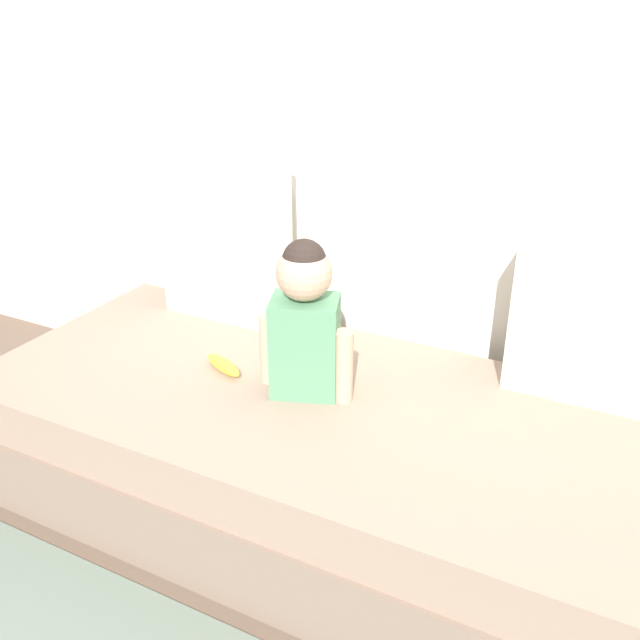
% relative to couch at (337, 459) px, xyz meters
% --- Properties ---
extents(ground_plane, '(12.00, 12.00, 0.00)m').
position_rel_couch_xyz_m(ground_plane, '(0.00, 0.00, -0.20)').
color(ground_plane, brown).
extents(back_wall, '(5.49, 0.10, 2.46)m').
position_rel_couch_xyz_m(back_wall, '(0.00, 0.60, 1.03)').
color(back_wall, silver).
rests_on(back_wall, ground).
extents(couch, '(2.29, 0.95, 0.41)m').
position_rel_couch_xyz_m(couch, '(0.00, 0.00, 0.00)').
color(couch, '#826C5B').
rests_on(couch, ground).
extents(throw_pillow_left, '(0.46, 0.16, 0.58)m').
position_rel_couch_xyz_m(throw_pillow_left, '(-0.63, 0.37, 0.50)').
color(throw_pillow_left, silver).
rests_on(throw_pillow_left, couch).
extents(throw_pillow_right, '(0.45, 0.16, 0.45)m').
position_rel_couch_xyz_m(throw_pillow_right, '(0.63, 0.37, 0.43)').
color(throw_pillow_right, beige).
rests_on(throw_pillow_right, couch).
extents(toddler, '(0.31, 0.21, 0.47)m').
position_rel_couch_xyz_m(toddler, '(-0.11, 0.02, 0.44)').
color(toddler, '#568E66').
rests_on(toddler, couch).
extents(banana, '(0.17, 0.11, 0.04)m').
position_rel_couch_xyz_m(banana, '(-0.40, 0.00, 0.23)').
color(banana, yellow).
rests_on(banana, couch).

